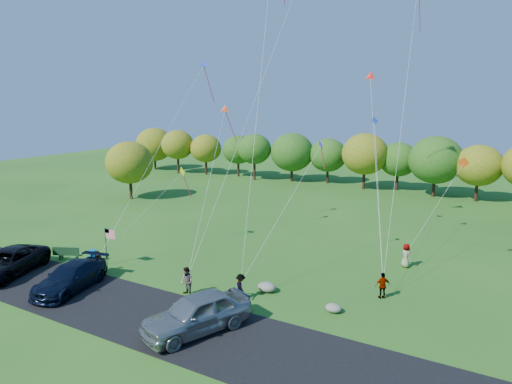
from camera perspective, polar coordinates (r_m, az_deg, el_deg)
ground at (r=30.27m, az=-9.66°, el=-11.57°), size 140.00×140.00×0.00m
asphalt_lane at (r=27.58m, az=-15.09°, el=-14.13°), size 44.00×6.00×0.06m
treeline at (r=60.35m, az=12.79°, el=4.46°), size 76.98×27.77×8.37m
minivan_dark at (r=35.61m, az=-28.68°, el=-7.72°), size 4.70×6.79×1.72m
minivan_navy at (r=31.23m, az=-22.20°, el=-9.84°), size 3.43×5.93×1.62m
minivan_silver at (r=24.30m, az=-7.41°, el=-14.76°), size 4.42×6.33×2.00m
flyer_a at (r=33.70m, az=-19.11°, el=-8.24°), size 0.66×0.65×1.54m
flyer_b at (r=28.57m, az=-8.64°, el=-11.03°), size 1.06×0.95×1.79m
flyer_c at (r=27.82m, az=-1.93°, el=-11.77°), size 1.16×1.10×1.58m
flyer_d at (r=28.96m, az=15.56°, el=-11.21°), size 0.99×0.89×1.61m
flyer_e at (r=34.50m, az=18.23°, el=-7.55°), size 1.01×0.94×1.73m
park_bench at (r=36.72m, az=-22.55°, el=-7.15°), size 1.99×1.14×1.12m
trash_barrel at (r=36.18m, az=-19.71°, el=-7.49°), size 0.57×0.57×0.86m
flag_assembly at (r=34.38m, az=-17.95°, el=-5.44°), size 1.02×0.66×2.76m
boulder_near at (r=29.04m, az=1.35°, el=-11.79°), size 1.20×0.94×0.60m
boulder_far at (r=26.86m, az=9.66°, el=-14.10°), size 0.93×0.78×0.49m
kites_aloft at (r=37.30m, az=6.02°, el=22.30°), size 21.23×11.03×20.82m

